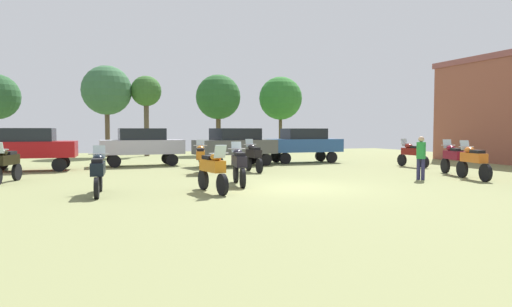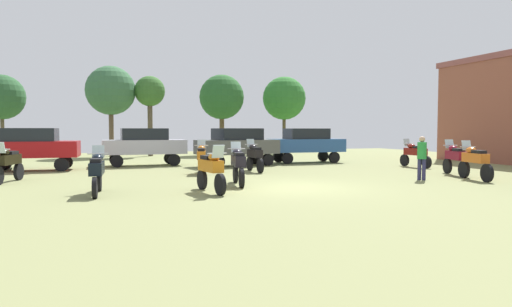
{
  "view_description": "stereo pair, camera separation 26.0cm",
  "coord_description": "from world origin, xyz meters",
  "px_view_note": "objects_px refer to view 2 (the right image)",
  "views": [
    {
      "loc": [
        -6.45,
        -13.33,
        1.93
      ],
      "look_at": [
        -0.35,
        2.6,
        1.03
      ],
      "focal_mm": 31.22,
      "sensor_mm": 36.0,
      "label": 1
    },
    {
      "loc": [
        -6.21,
        -13.42,
        1.93
      ],
      "look_at": [
        -0.35,
        2.6,
        1.03
      ],
      "focal_mm": 31.22,
      "sensor_mm": 36.0,
      "label": 2
    }
  ],
  "objects_px": {
    "tree_2": "(150,93)",
    "tree_4": "(284,98)",
    "person_1": "(422,155)",
    "tree_6": "(222,97)",
    "motorcycle_11": "(201,157)",
    "motorcycle_5": "(475,161)",
    "motorcycle_4": "(97,171)",
    "tree_3": "(1,97)",
    "motorcycle_6": "(455,158)",
    "car_3": "(144,144)",
    "tree_1": "(111,91)",
    "motorcycle_12": "(415,153)",
    "car_2": "(306,143)",
    "motorcycle_10": "(8,163)",
    "motorcycle_1": "(238,164)",
    "motorcycle_8": "(255,156)",
    "car_4": "(237,144)",
    "motorcycle_3": "(211,169)",
    "car_1": "(30,146)"
  },
  "relations": [
    {
      "from": "motorcycle_12",
      "to": "motorcycle_6",
      "type": "bearing_deg",
      "value": -107.11
    },
    {
      "from": "motorcycle_5",
      "to": "motorcycle_1",
      "type": "bearing_deg",
      "value": -175.59
    },
    {
      "from": "motorcycle_1",
      "to": "car_3",
      "type": "height_order",
      "value": "car_3"
    },
    {
      "from": "car_4",
      "to": "motorcycle_5",
      "type": "bearing_deg",
      "value": -156.16
    },
    {
      "from": "motorcycle_10",
      "to": "person_1",
      "type": "xyz_separation_m",
      "value": [
        14.68,
        -4.47,
        0.24
      ]
    },
    {
      "from": "motorcycle_6",
      "to": "tree_6",
      "type": "relative_size",
      "value": 0.34
    },
    {
      "from": "car_3",
      "to": "tree_6",
      "type": "bearing_deg",
      "value": -37.22
    },
    {
      "from": "motorcycle_12",
      "to": "tree_6",
      "type": "xyz_separation_m",
      "value": [
        -6.11,
        14.86,
        3.72
      ]
    },
    {
      "from": "motorcycle_12",
      "to": "tree_1",
      "type": "distance_m",
      "value": 21.2
    },
    {
      "from": "tree_6",
      "to": "motorcycle_12",
      "type": "bearing_deg",
      "value": -67.66
    },
    {
      "from": "motorcycle_12",
      "to": "car_3",
      "type": "bearing_deg",
      "value": 154.98
    },
    {
      "from": "motorcycle_4",
      "to": "tree_3",
      "type": "bearing_deg",
      "value": 111.01
    },
    {
      "from": "tree_4",
      "to": "motorcycle_12",
      "type": "bearing_deg",
      "value": -86.58
    },
    {
      "from": "motorcycle_6",
      "to": "car_1",
      "type": "xyz_separation_m",
      "value": [
        -17.19,
        8.43,
        0.43
      ]
    },
    {
      "from": "tree_2",
      "to": "tree_3",
      "type": "distance_m",
      "value": 9.74
    },
    {
      "from": "person_1",
      "to": "tree_6",
      "type": "xyz_separation_m",
      "value": [
        -2.34,
        19.78,
        3.47
      ]
    },
    {
      "from": "car_2",
      "to": "tree_6",
      "type": "relative_size",
      "value": 0.71
    },
    {
      "from": "motorcycle_3",
      "to": "tree_3",
      "type": "height_order",
      "value": "tree_3"
    },
    {
      "from": "motorcycle_10",
      "to": "motorcycle_1",
      "type": "bearing_deg",
      "value": 170.67
    },
    {
      "from": "motorcycle_5",
      "to": "motorcycle_11",
      "type": "bearing_deg",
      "value": 161.82
    },
    {
      "from": "person_1",
      "to": "tree_4",
      "type": "distance_m",
      "value": 20.16
    },
    {
      "from": "tree_2",
      "to": "tree_4",
      "type": "height_order",
      "value": "tree_4"
    },
    {
      "from": "motorcycle_8",
      "to": "car_1",
      "type": "height_order",
      "value": "car_1"
    },
    {
      "from": "motorcycle_4",
      "to": "motorcycle_12",
      "type": "xyz_separation_m",
      "value": [
        15.43,
        4.7,
        0.01
      ]
    },
    {
      "from": "motorcycle_11",
      "to": "motorcycle_3",
      "type": "bearing_deg",
      "value": -86.54
    },
    {
      "from": "motorcycle_11",
      "to": "motorcycle_12",
      "type": "xyz_separation_m",
      "value": [
        11.1,
        -0.39,
        -0.01
      ]
    },
    {
      "from": "tree_1",
      "to": "tree_3",
      "type": "height_order",
      "value": "tree_1"
    },
    {
      "from": "tree_4",
      "to": "motorcycle_11",
      "type": "bearing_deg",
      "value": -125.48
    },
    {
      "from": "car_1",
      "to": "tree_1",
      "type": "bearing_deg",
      "value": -16.79
    },
    {
      "from": "motorcycle_6",
      "to": "person_1",
      "type": "relative_size",
      "value": 1.25
    },
    {
      "from": "motorcycle_4",
      "to": "motorcycle_12",
      "type": "bearing_deg",
      "value": 21.76
    },
    {
      "from": "motorcycle_3",
      "to": "tree_4",
      "type": "bearing_deg",
      "value": -127.14
    },
    {
      "from": "car_1",
      "to": "tree_3",
      "type": "bearing_deg",
      "value": 19.15
    },
    {
      "from": "motorcycle_1",
      "to": "motorcycle_10",
      "type": "xyz_separation_m",
      "value": [
        -7.63,
        3.52,
        0.0
      ]
    },
    {
      "from": "motorcycle_8",
      "to": "motorcycle_10",
      "type": "xyz_separation_m",
      "value": [
        -9.84,
        -0.93,
        0.01
      ]
    },
    {
      "from": "motorcycle_12",
      "to": "car_2",
      "type": "xyz_separation_m",
      "value": [
        -3.81,
        4.82,
        0.45
      ]
    },
    {
      "from": "motorcycle_5",
      "to": "motorcycle_4",
      "type": "bearing_deg",
      "value": -169.14
    },
    {
      "from": "motorcycle_11",
      "to": "tree_3",
      "type": "xyz_separation_m",
      "value": [
        -10.19,
        15.12,
        3.39
      ]
    },
    {
      "from": "motorcycle_1",
      "to": "motorcycle_10",
      "type": "distance_m",
      "value": 8.4
    },
    {
      "from": "motorcycle_1",
      "to": "tree_1",
      "type": "height_order",
      "value": "tree_1"
    },
    {
      "from": "tree_1",
      "to": "tree_4",
      "type": "xyz_separation_m",
      "value": [
        13.42,
        -0.39,
        -0.25
      ]
    },
    {
      "from": "tree_4",
      "to": "tree_6",
      "type": "xyz_separation_m",
      "value": [
        -5.23,
        0.13,
        -0.04
      ]
    },
    {
      "from": "motorcycle_5",
      "to": "motorcycle_10",
      "type": "relative_size",
      "value": 0.97
    },
    {
      "from": "motorcycle_1",
      "to": "tree_4",
      "type": "bearing_deg",
      "value": 71.89
    },
    {
      "from": "motorcycle_6",
      "to": "car_3",
      "type": "xyz_separation_m",
      "value": [
        -11.82,
        9.71,
        0.43
      ]
    },
    {
      "from": "motorcycle_11",
      "to": "tree_4",
      "type": "relative_size",
      "value": 0.34
    },
    {
      "from": "motorcycle_4",
      "to": "motorcycle_6",
      "type": "relative_size",
      "value": 1.05
    },
    {
      "from": "motorcycle_11",
      "to": "car_4",
      "type": "distance_m",
      "value": 4.56
    },
    {
      "from": "car_4",
      "to": "tree_4",
      "type": "height_order",
      "value": "tree_4"
    },
    {
      "from": "motorcycle_8",
      "to": "car_4",
      "type": "height_order",
      "value": "car_4"
    }
  ]
}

